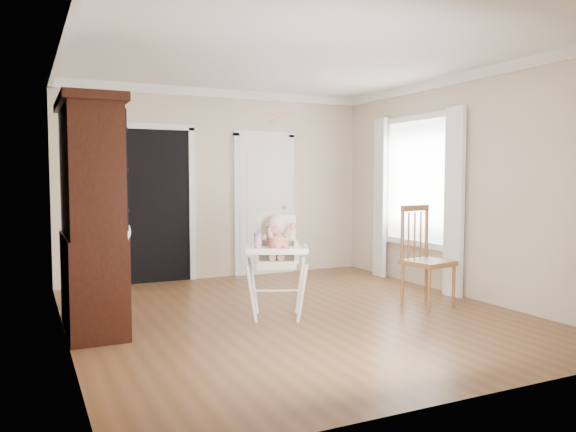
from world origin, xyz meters
name	(u,v)px	position (x,y,z in m)	size (l,w,h in m)	color
floor	(295,315)	(0.00, 0.00, 0.00)	(5.00, 5.00, 0.00)	brown
ceiling	(296,55)	(0.00, 0.00, 2.70)	(5.00, 5.00, 0.00)	white
wall_back	(219,184)	(0.00, 2.50, 1.35)	(4.50, 4.50, 0.00)	beige
wall_left	(63,189)	(-2.25, 0.00, 1.35)	(5.00, 5.00, 0.00)	beige
wall_right	(462,186)	(2.25, 0.00, 1.35)	(5.00, 5.00, 0.00)	beige
crown_molding	(296,61)	(0.00, 0.00, 2.64)	(4.50, 5.00, 0.12)	white
doorway	(157,202)	(-0.90, 2.48, 1.11)	(1.06, 0.05, 2.22)	black
closet_door	(265,206)	(0.70, 2.48, 1.02)	(0.96, 0.09, 2.13)	white
window_right	(415,189)	(2.18, 0.80, 1.29)	(0.13, 1.84, 2.30)	white
high_chair	(277,254)	(-0.23, -0.02, 0.67)	(0.86, 0.94, 1.08)	white
baby	(277,239)	(-0.22, 0.00, 0.82)	(0.29, 0.31, 0.47)	beige
cake	(279,243)	(-0.31, -0.25, 0.80)	(0.23, 0.23, 0.11)	silver
sippy_cup	(258,240)	(-0.46, -0.08, 0.83)	(0.08, 0.08, 0.19)	#DB86C2
china_cabinet	(92,216)	(-1.99, 0.32, 1.09)	(0.58, 1.29, 2.18)	black
dining_chair	(426,259)	(1.51, -0.25, 0.53)	(0.53, 0.53, 1.13)	brown
streamer	(258,96)	(-0.12, 0.72, 2.37)	(0.03, 0.50, 0.02)	pink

